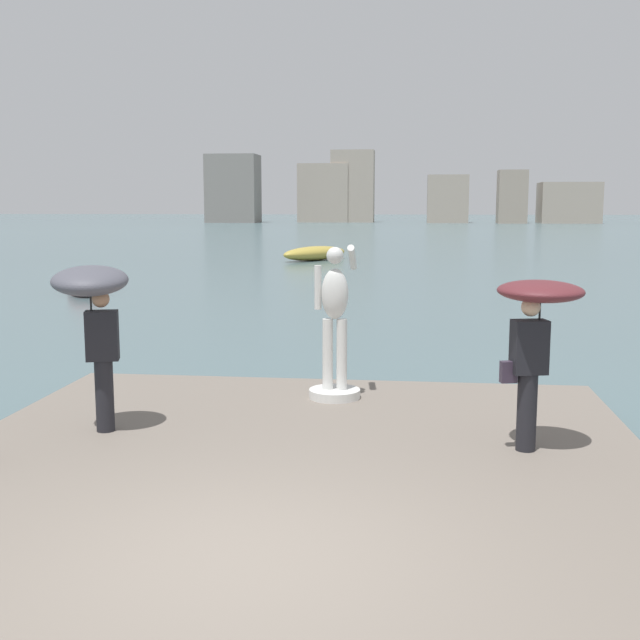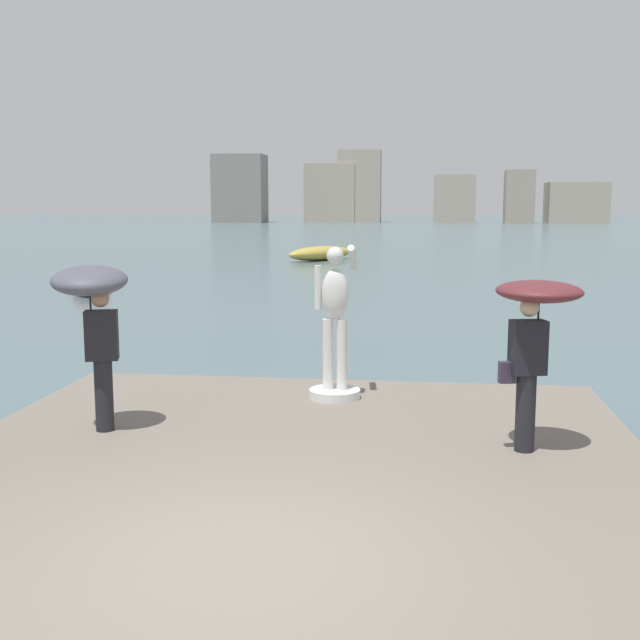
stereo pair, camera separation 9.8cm
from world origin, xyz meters
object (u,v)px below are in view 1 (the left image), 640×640
(boat_far, at_px, (86,283))
(statue_white_figure, at_px, (335,335))
(onlooker_left, at_px, (94,303))
(boat_near, at_px, (315,253))
(onlooker_right, at_px, (536,319))

(boat_far, bearing_deg, statue_white_figure, -56.72)
(onlooker_left, bearing_deg, boat_near, 92.82)
(statue_white_figure, bearing_deg, boat_near, 97.61)
(boat_near, xyz_separation_m, boat_far, (-6.24, -16.94, -0.09))
(onlooker_right, distance_m, boat_far, 22.63)
(statue_white_figure, height_order, onlooker_right, statue_white_figure)
(statue_white_figure, height_order, boat_near, statue_white_figure)
(statue_white_figure, distance_m, boat_far, 19.47)
(onlooker_right, bearing_deg, boat_near, 101.02)
(statue_white_figure, relative_size, onlooker_right, 1.14)
(statue_white_figure, distance_m, onlooker_right, 3.29)
(onlooker_left, relative_size, onlooker_right, 1.07)
(boat_near, bearing_deg, statue_white_figure, -82.39)
(onlooker_right, height_order, boat_far, onlooker_right)
(boat_far, bearing_deg, onlooker_left, -66.40)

